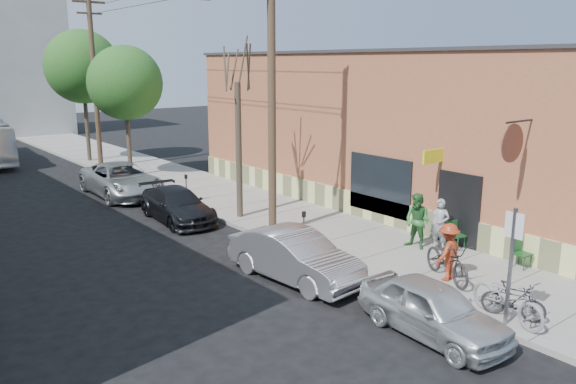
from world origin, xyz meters
TOP-DOWN VIEW (x-y plane):
  - ground at (0.00, 0.00)m, footprint 120.00×120.00m
  - sidewalk at (4.25, 11.00)m, footprint 4.50×58.00m
  - cafe_building at (8.99, 4.99)m, footprint 6.60×20.20m
  - sign_post at (2.35, -5.23)m, footprint 0.07×0.45m
  - parking_meter_near at (2.25, 1.95)m, footprint 0.14×0.14m
  - parking_meter_far at (2.25, 9.84)m, footprint 0.14×0.14m
  - utility_pole_near at (2.39, 3.91)m, footprint 3.57×0.28m
  - utility_pole_far at (2.45, 20.47)m, footprint 1.80×0.28m
  - tree_bare at (2.80, 6.51)m, footprint 0.24×0.24m
  - tree_leafy_mid at (2.80, 17.05)m, footprint 3.87×3.87m
  - tree_leafy_far at (2.80, 23.31)m, footprint 4.42×4.42m
  - patio_chair_a at (6.17, -1.19)m, footprint 0.60×0.60m
  - patio_chair_b at (6.12, -3.51)m, footprint 0.57×0.57m
  - patron_grey at (5.61, -0.91)m, footprint 0.56×0.70m
  - patron_green at (5.13, -0.38)m, footprint 0.78×0.96m
  - cyclist at (3.59, -2.69)m, footprint 1.12×0.72m
  - cyclist_bike at (3.59, -2.69)m, footprint 1.56×2.28m
  - parked_bike_a at (2.76, -5.15)m, footprint 0.86×1.56m
  - parked_bike_b at (2.57, -5.12)m, footprint 1.09×2.16m
  - car_0 at (0.80, -4.31)m, footprint 1.77×3.87m
  - car_1 at (0.48, 0.26)m, footprint 1.89×4.47m
  - car_2 at (0.80, 7.96)m, footprint 2.13×4.54m
  - car_3 at (0.80, 13.42)m, footprint 2.71×5.57m

SIDE VIEW (x-z plane):
  - ground at x=0.00m, z-range 0.00..0.00m
  - sidewalk at x=4.25m, z-range 0.00..0.15m
  - patio_chair_a at x=6.17m, z-range 0.15..1.03m
  - patio_chair_b at x=6.12m, z-range 0.15..1.03m
  - parked_bike_a at x=2.76m, z-range 0.15..1.05m
  - car_2 at x=0.80m, z-range 0.00..1.28m
  - car_0 at x=0.80m, z-range 0.00..1.29m
  - parked_bike_b at x=2.57m, z-range 0.15..1.23m
  - car_1 at x=0.48m, z-range 0.00..1.44m
  - cyclist_bike at x=3.59m, z-range 0.15..1.29m
  - car_3 at x=0.80m, z-range 0.00..1.53m
  - cyclist at x=3.59m, z-range 0.15..1.79m
  - parking_meter_near at x=2.25m, z-range 0.36..1.60m
  - parking_meter_far at x=2.25m, z-range 0.36..1.60m
  - patron_grey at x=5.61m, z-range 0.15..1.84m
  - patron_green at x=5.13m, z-range 0.15..1.98m
  - sign_post at x=2.35m, z-range 0.43..3.23m
  - tree_bare at x=2.80m, z-range 0.15..5.40m
  - cafe_building at x=8.99m, z-range 0.00..6.61m
  - tree_leafy_mid at x=2.80m, z-range 1.64..8.50m
  - utility_pole_far at x=2.45m, z-range 0.34..10.34m
  - utility_pole_near at x=2.39m, z-range 0.41..10.41m
  - tree_leafy_far at x=2.80m, z-range 1.89..9.83m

